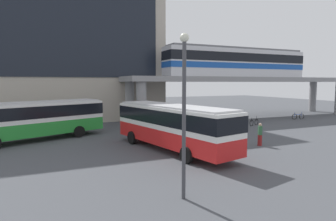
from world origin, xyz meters
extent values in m
plane|color=#47494F|center=(0.00, 10.00, 0.00)|extent=(120.00, 120.00, 0.00)
cube|color=#B2A899|center=(-8.28, 25.18, 9.99)|extent=(28.12, 13.67, 19.98)
cube|color=black|center=(-8.28, 18.29, 10.99)|extent=(25.30, 0.10, 11.19)
cube|color=gray|center=(16.39, 15.46, 5.18)|extent=(33.68, 6.20, 0.60)
cylinder|color=gray|center=(0.75, 13.16, 2.44)|extent=(1.10, 1.10, 4.88)
cylinder|color=gray|center=(0.75, 17.76, 2.44)|extent=(1.10, 1.10, 4.88)
cylinder|color=gray|center=(32.03, 17.76, 2.44)|extent=(1.10, 1.10, 4.88)
cube|color=silver|center=(14.89, 15.46, 7.28)|extent=(20.51, 2.90, 3.60)
cube|color=#194CA5|center=(14.89, 15.46, 6.92)|extent=(20.57, 2.96, 0.70)
cube|color=black|center=(14.89, 15.46, 8.00)|extent=(20.57, 2.96, 1.10)
cube|color=slate|center=(14.89, 15.46, 9.20)|extent=(19.69, 2.61, 0.24)
cube|color=red|center=(-0.58, 2.19, 1.05)|extent=(4.90, 11.28, 1.10)
cube|color=white|center=(-0.58, 2.19, 2.35)|extent=(4.90, 11.28, 1.50)
cube|color=black|center=(-0.58, 2.19, 2.43)|extent=(4.94, 11.33, 0.96)
cube|color=silver|center=(-0.58, 2.19, 3.16)|extent=(4.65, 10.72, 0.12)
cylinder|color=black|center=(-2.59, 5.34, 0.50)|extent=(0.50, 1.04, 1.00)
cylinder|color=black|center=(-0.15, 5.90, 0.50)|extent=(0.50, 1.04, 1.00)
cylinder|color=black|center=(-1.11, -1.09, 0.50)|extent=(0.50, 1.04, 1.00)
cylinder|color=black|center=(1.33, -0.53, 0.50)|extent=(0.50, 1.04, 1.00)
cube|color=#268C33|center=(-9.40, 9.82, 1.05)|extent=(11.13, 6.46, 1.10)
cube|color=white|center=(-9.40, 9.82, 2.35)|extent=(11.13, 6.46, 1.50)
cube|color=black|center=(-9.40, 9.82, 2.43)|extent=(11.18, 6.52, 0.96)
cube|color=silver|center=(-9.40, 9.82, 3.16)|extent=(10.57, 6.14, 0.12)
cylinder|color=black|center=(-6.08, 9.83, 0.50)|extent=(1.03, 0.64, 1.00)
cylinder|color=black|center=(-7.02, 12.14, 0.50)|extent=(1.03, 0.64, 1.00)
torus|color=black|center=(22.06, 11.08, 0.34)|extent=(0.74, 0.21, 0.74)
torus|color=black|center=(21.03, 11.29, 0.34)|extent=(0.74, 0.21, 0.74)
cylinder|color=#1E3FA5|center=(21.55, 11.18, 0.62)|extent=(1.04, 0.26, 0.05)
cylinder|color=#1E3FA5|center=(21.03, 11.29, 0.64)|extent=(0.04, 0.04, 0.55)
cylinder|color=#1E3FA5|center=(22.06, 11.08, 0.69)|extent=(0.04, 0.04, 0.65)
torus|color=black|center=(13.09, 9.34, 0.34)|extent=(0.72, 0.31, 0.74)
torus|color=black|center=(12.10, 8.97, 0.34)|extent=(0.72, 0.31, 0.74)
cylinder|color=black|center=(12.60, 9.15, 0.62)|extent=(1.00, 0.41, 0.05)
cylinder|color=black|center=(12.10, 8.97, 0.64)|extent=(0.04, 0.04, 0.55)
cylinder|color=black|center=(13.09, 9.34, 0.69)|extent=(0.04, 0.04, 0.65)
torus|color=black|center=(12.87, 11.52, 0.34)|extent=(0.73, 0.26, 0.74)
torus|color=black|center=(11.87, 11.23, 0.34)|extent=(0.73, 0.26, 0.74)
cylinder|color=silver|center=(12.37, 11.37, 0.62)|extent=(1.02, 0.34, 0.05)
cylinder|color=silver|center=(11.87, 11.23, 0.64)|extent=(0.04, 0.04, 0.55)
cylinder|color=silver|center=(12.87, 11.52, 0.69)|extent=(0.04, 0.04, 0.65)
torus|color=black|center=(9.39, 9.01, 0.34)|extent=(0.70, 0.34, 0.74)
torus|color=black|center=(8.43, 9.42, 0.34)|extent=(0.70, 0.34, 0.74)
cylinder|color=orange|center=(8.91, 9.21, 0.62)|extent=(0.99, 0.46, 0.05)
cylinder|color=orange|center=(8.43, 9.42, 0.64)|extent=(0.04, 0.04, 0.55)
cylinder|color=orange|center=(9.39, 9.01, 0.69)|extent=(0.04, 0.04, 0.65)
cylinder|color=maroon|center=(6.17, 0.93, 0.42)|extent=(0.32, 0.32, 0.83)
cube|color=#33663F|center=(6.17, 0.93, 1.16)|extent=(0.43, 0.48, 0.66)
sphere|color=tan|center=(6.17, 0.93, 1.61)|extent=(0.23, 0.23, 0.23)
cylinder|color=#3F3F44|center=(-3.56, -5.60, 3.19)|extent=(0.16, 0.16, 6.38)
sphere|color=silver|center=(-3.56, -5.60, 6.53)|extent=(0.36, 0.36, 0.36)
camera|label=1|loc=(-8.63, -15.70, 4.79)|focal=30.23mm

